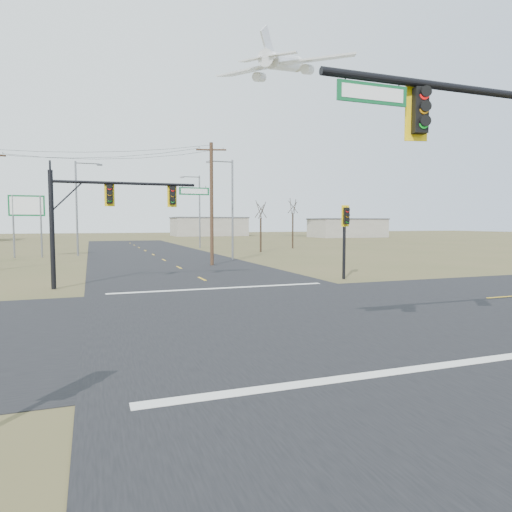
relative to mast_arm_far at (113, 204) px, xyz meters
The scene contains 17 objects.
ground 12.68m from the mast_arm_far, 62.64° to the right, with size 320.00×320.00×0.00m, color brown.
road_ew 12.67m from the mast_arm_far, 62.64° to the right, with size 160.00×14.00×0.02m, color black.
road_ns 12.67m from the mast_arm_far, 62.64° to the right, with size 14.00×160.00×0.02m, color black.
stop_bar_near 19.33m from the mast_arm_far, 73.22° to the right, with size 12.00×0.40×0.01m, color silver.
stop_bar_far 7.72m from the mast_arm_far, 28.74° to the right, with size 12.00×0.40×0.01m, color silver.
mast_arm_far is the anchor object (origin of this frame).
pedestal_signal_ne 14.14m from the mast_arm_far, ahead, with size 0.59×0.52×4.73m.
utility_pole_near 13.60m from the mast_arm_far, 51.62° to the left, with size 2.44×0.84×10.29m.
highway_sign 26.67m from the mast_arm_far, 105.98° to the left, with size 3.45×0.17×6.46m.
streetlight_a 19.74m from the mast_arm_far, 53.75° to the left, with size 2.71×0.41×9.69m.
streetlight_b 39.46m from the mast_arm_far, 70.35° to the left, with size 2.88×0.47×10.29m.
streetlight_c 26.54m from the mast_arm_far, 95.05° to the left, with size 2.87×0.40×10.26m.
bare_tree_c 32.28m from the mast_arm_far, 54.55° to the left, with size 3.43×3.43×6.76m.
bare_tree_d 41.31m from the mast_arm_far, 51.32° to the left, with size 3.56×3.56×7.51m.
warehouse_mid 104.10m from the mast_arm_far, 73.01° to the left, with size 20.00×12.00×5.00m, color #9E998C.
warehouse_right 95.97m from the mast_arm_far, 50.97° to the left, with size 18.00×10.00×4.50m, color #9E998C.
jet_airliner 70.09m from the mast_arm_far, 58.21° to the left, with size 26.13×26.09×12.06m.
Camera 1 is at (-6.64, -16.39, 3.57)m, focal length 32.00 mm.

